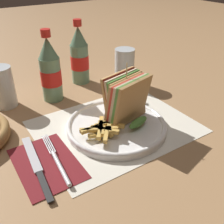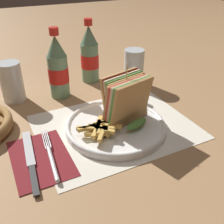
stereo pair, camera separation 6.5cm
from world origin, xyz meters
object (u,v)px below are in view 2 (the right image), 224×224
Objects in this scene: coke_bottle_far at (90,56)px; coke_bottle_near at (58,69)px; club_sandwich at (126,101)px; fork at (51,158)px; knife at (31,160)px; glass_near at (134,67)px; glass_far at (12,85)px; plate_main at (116,126)px.

coke_bottle_near is at bearing -151.93° from coke_bottle_far.
coke_bottle_far is (0.03, 0.31, 0.02)m from club_sandwich.
club_sandwich is 0.31m from coke_bottle_far.
coke_bottle_near reaches higher than fork.
glass_near reaches higher than knife.
knife is 1.81× the size of glass_far.
knife is 0.47m from glass_near.
coke_bottle_far is at bearing 61.74° from fork.
glass_far reaches higher than knife.
glass_near is 0.39m from glass_far.
fork is at bearing -85.53° from glass_far.
club_sandwich is at bearing 12.90° from knife.
coke_bottle_far is (0.06, 0.31, 0.08)m from plate_main.
coke_bottle_near is 0.14m from glass_far.
club_sandwich is at bearing -67.47° from coke_bottle_near.
coke_bottle_near is (-0.07, 0.24, 0.08)m from plate_main.
glass_far is (-0.38, 0.05, -0.01)m from glass_near.
glass_near is 1.00× the size of glass_far.
club_sandwich reaches higher than glass_far.
coke_bottle_far reaches higher than club_sandwich.
fork is 0.04m from knife.
coke_bottle_near is 1.78× the size of glass_near.
glass_near is at bearing 50.74° from plate_main.
plate_main is at bearing -175.15° from club_sandwich.
club_sandwich is at bearing 18.31° from fork.
coke_bottle_far is at bearing 7.33° from glass_far.
coke_bottle_far is 1.78× the size of glass_far.
coke_bottle_near is at bearing 175.52° from glass_near.
glass_near is at bearing -8.14° from glass_far.
plate_main is 1.38× the size of fork.
coke_bottle_near is at bearing 66.82° from knife.
knife is 0.32m from coke_bottle_near.
glass_far is at bearing 165.14° from coke_bottle_near.
coke_bottle_far is (0.24, 0.35, 0.08)m from fork.
coke_bottle_near is at bearing 105.97° from plate_main.
glass_near reaches higher than plate_main.
glass_near reaches higher than fork.
coke_bottle_near is (-0.10, 0.24, 0.02)m from club_sandwich.
knife is 1.02× the size of coke_bottle_far.
knife is (-0.25, -0.03, -0.07)m from club_sandwich.
coke_bottle_near is (0.15, 0.27, 0.08)m from knife.
coke_bottle_far is at bearing 79.04° from plate_main.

